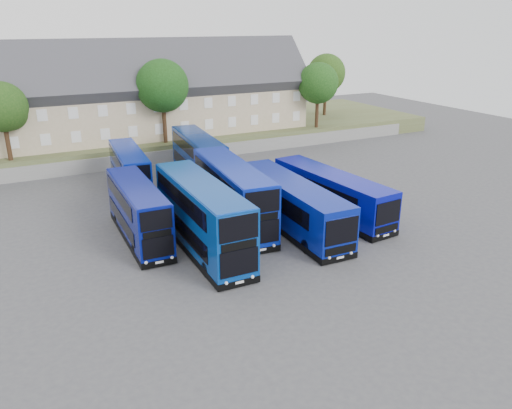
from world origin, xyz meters
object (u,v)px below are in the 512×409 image
object	(u,v)px
tree_west	(4,109)
tree_mid	(163,88)
tree_far	(327,75)
tree_east	(319,85)
coach_east_a	(291,206)
dd_front_left	(138,213)
dd_front_mid	(202,218)

from	to	relation	value
tree_west	tree_mid	bearing A→B (deg)	1.79
tree_mid	tree_far	bearing A→B (deg)	14.04
tree_mid	tree_east	size ratio (longest dim) A/B	1.12
coach_east_a	tree_east	xyz separation A→B (m)	(17.70, 23.35, 5.59)
tree_east	tree_far	xyz separation A→B (m)	(6.00, 7.00, 0.34)
tree_west	dd_front_left	bearing A→B (deg)	-69.77
tree_west	tree_east	distance (m)	36.00
tree_west	tree_mid	world-z (taller)	tree_mid
tree_far	tree_mid	bearing A→B (deg)	-165.96
dd_front_mid	tree_west	world-z (taller)	tree_west
coach_east_a	tree_mid	bearing A→B (deg)	97.16
dd_front_mid	coach_east_a	distance (m)	7.49
dd_front_left	dd_front_mid	distance (m)	5.13
dd_front_mid	coach_east_a	xyz separation A→B (m)	(7.44, 0.64, -0.57)
tree_mid	tree_west	bearing A→B (deg)	-178.21
dd_front_left	coach_east_a	xyz separation A→B (m)	(10.86, -3.17, -0.22)
tree_west	tree_mid	xyz separation A→B (m)	(16.00, 0.50, 1.02)
dd_front_mid	tree_far	world-z (taller)	tree_far
dd_front_mid	tree_mid	size ratio (longest dim) A/B	1.32
coach_east_a	tree_east	bearing A→B (deg)	54.49
coach_east_a	tree_mid	xyz separation A→B (m)	(-2.30, 23.85, 6.27)
dd_front_mid	tree_far	distance (m)	44.25
dd_front_left	tree_east	distance (m)	35.38
tree_far	dd_front_mid	bearing A→B (deg)	-135.13
dd_front_mid	tree_west	distance (m)	26.75
tree_mid	tree_far	distance (m)	26.80
coach_east_a	tree_mid	size ratio (longest dim) A/B	1.47
dd_front_mid	tree_mid	distance (m)	25.66
tree_mid	tree_far	xyz separation A→B (m)	(26.00, 6.50, -0.34)
dd_front_mid	dd_front_left	bearing A→B (deg)	132.35
coach_east_a	tree_far	xyz separation A→B (m)	(23.70, 30.35, 5.93)
dd_front_mid	tree_far	size ratio (longest dim) A/B	1.40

